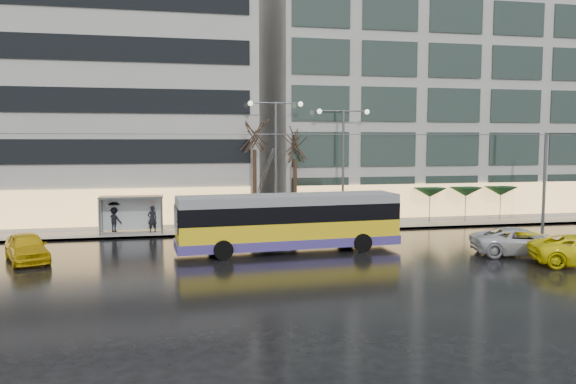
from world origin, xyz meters
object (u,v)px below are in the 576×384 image
object	(u,v)px
street_lamp_near	(276,146)
taxi_a	(27,247)
bus_shelter	(126,206)
trolleybus	(289,224)

from	to	relation	value
street_lamp_near	taxi_a	world-z (taller)	street_lamp_near
bus_shelter	taxi_a	world-z (taller)	bus_shelter
bus_shelter	taxi_a	size ratio (longest dim) A/B	0.92
bus_shelter	street_lamp_near	world-z (taller)	street_lamp_near
bus_shelter	street_lamp_near	distance (m)	11.14
trolleybus	bus_shelter	size ratio (longest dim) A/B	3.10
trolleybus	bus_shelter	xyz separation A→B (m)	(-9.68, 7.82, 0.35)
street_lamp_near	taxi_a	bearing A→B (deg)	-152.13
street_lamp_near	bus_shelter	bearing A→B (deg)	-179.37
bus_shelter	trolleybus	bearing A→B (deg)	-38.91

